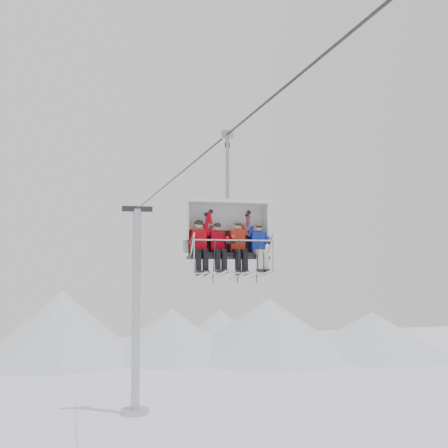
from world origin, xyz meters
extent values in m
cone|color=white|center=(-5.00, 44.00, 3.50)|extent=(16.00, 16.00, 7.00)
cone|color=white|center=(6.00, 43.00, 2.50)|extent=(14.00, 14.00, 5.00)
cone|color=white|center=(16.00, 41.00, 3.00)|extent=(18.00, 18.00, 6.00)
cone|color=white|center=(27.00, 39.00, 2.25)|extent=(16.00, 16.00, 4.50)
cone|color=white|center=(12.00, 46.00, 2.25)|extent=(12.00, 12.00, 4.50)
cylinder|color=#AFB2B7|center=(0.00, 22.00, 6.65)|extent=(0.56, 0.56, 13.30)
cylinder|color=#AFB2B7|center=(0.00, 22.00, 0.15)|extent=(1.80, 1.80, 0.30)
cube|color=#2A2A2E|center=(0.00, 22.00, 13.30)|extent=(2.00, 0.35, 0.35)
cylinder|color=#2A2A2E|center=(0.00, 0.00, 13.30)|extent=(0.06, 50.00, 0.06)
cube|color=black|center=(0.00, -0.45, 9.95)|extent=(2.12, 0.55, 0.10)
cube|color=black|center=(0.00, -0.19, 10.31)|extent=(2.12, 0.10, 0.62)
cube|color=#2A2A2E|center=(0.00, -0.45, 9.86)|extent=(2.22, 0.60, 0.08)
cube|color=silver|center=(0.00, 0.03, 10.69)|extent=(2.36, 0.10, 1.41)
cube|color=silver|center=(0.00, -0.37, 11.40)|extent=(2.36, 0.90, 0.10)
cylinder|color=#B5B5BA|center=(0.00, -1.00, 10.32)|extent=(2.16, 0.04, 0.04)
cylinder|color=#B5B5BA|center=(0.00, -1.07, 9.45)|extent=(2.16, 0.04, 0.04)
cylinder|color=#94979C|center=(0.00, -0.35, 12.35)|extent=(0.10, 0.10, 1.90)
cube|color=#94979C|center=(0.00, -0.35, 13.30)|extent=(0.30, 0.18, 0.22)
cube|color=red|center=(-0.83, -0.41, 10.33)|extent=(0.40, 0.27, 0.60)
sphere|color=tan|center=(-0.83, -0.45, 10.75)|extent=(0.22, 0.22, 0.22)
cube|color=black|center=(-0.93, -0.85, 9.76)|extent=(0.13, 0.15, 0.48)
cube|color=black|center=(-0.73, -0.85, 9.76)|extent=(0.13, 0.15, 0.48)
cube|color=#B0B2BA|center=(-0.93, -0.95, 9.38)|extent=(0.09, 1.69, 0.26)
cube|color=#B0B2BA|center=(-0.73, -0.95, 9.38)|extent=(0.09, 1.69, 0.26)
cube|color=#B90113|center=(-0.31, -0.41, 10.30)|extent=(0.38, 0.25, 0.55)
sphere|color=tan|center=(-0.31, -0.45, 10.70)|extent=(0.21, 0.21, 0.21)
cube|color=black|center=(-0.40, -0.85, 9.78)|extent=(0.13, 0.15, 0.45)
cube|color=black|center=(-0.22, -0.85, 9.78)|extent=(0.13, 0.15, 0.45)
cube|color=#B0B2BA|center=(-0.40, -0.95, 9.41)|extent=(0.08, 1.69, 0.26)
cube|color=#B0B2BA|center=(-0.22, -0.95, 9.41)|extent=(0.08, 1.69, 0.26)
cube|color=#B52515|center=(0.25, -0.41, 10.33)|extent=(0.40, 0.27, 0.60)
sphere|color=tan|center=(0.25, -0.45, 10.75)|extent=(0.22, 0.22, 0.22)
cube|color=black|center=(0.16, -0.85, 9.76)|extent=(0.13, 0.15, 0.48)
cube|color=black|center=(0.35, -0.85, 9.76)|extent=(0.13, 0.15, 0.48)
cube|color=#B0B2BA|center=(0.16, -0.95, 9.38)|extent=(0.09, 1.69, 0.26)
cube|color=#B0B2BA|center=(0.35, -0.95, 9.38)|extent=(0.09, 1.69, 0.26)
cube|color=#162CA8|center=(0.86, -0.41, 10.31)|extent=(0.38, 0.25, 0.56)
sphere|color=tan|center=(0.86, -0.45, 10.70)|extent=(0.21, 0.21, 0.21)
cube|color=beige|center=(0.77, -0.85, 9.78)|extent=(0.13, 0.15, 0.45)
cube|color=beige|center=(0.95, -0.85, 9.78)|extent=(0.13, 0.15, 0.45)
cube|color=#B0B2BA|center=(0.77, -0.95, 9.41)|extent=(0.09, 1.69, 0.26)
cube|color=#B0B2BA|center=(0.95, -0.95, 9.41)|extent=(0.09, 1.69, 0.26)
camera|label=1|loc=(-4.13, -15.22, 9.71)|focal=45.00mm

